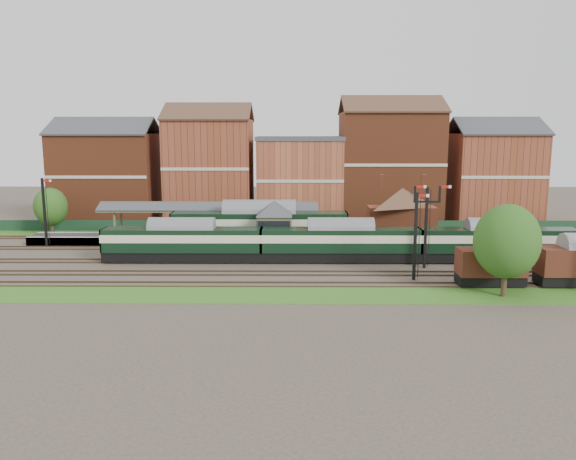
{
  "coord_description": "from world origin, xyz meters",
  "views": [
    {
      "loc": [
        -1.09,
        -56.57,
        13.33
      ],
      "look_at": [
        -1.51,
        2.0,
        3.0
      ],
      "focal_mm": 35.0,
      "sensor_mm": 36.0,
      "label": 1
    }
  ],
  "objects_px": {
    "dmu_train": "(340,241)",
    "semaphore_bracket": "(426,222)",
    "goods_van_a": "(491,264)",
    "signal_box": "(274,226)",
    "platform_railcar": "(260,226)"
  },
  "relations": [
    {
      "from": "semaphore_bracket",
      "to": "dmu_train",
      "type": "distance_m",
      "value": 8.85
    },
    {
      "from": "platform_railcar",
      "to": "goods_van_a",
      "type": "height_order",
      "value": "platform_railcar"
    },
    {
      "from": "dmu_train",
      "to": "semaphore_bracket",
      "type": "bearing_deg",
      "value": -17.07
    },
    {
      "from": "signal_box",
      "to": "dmu_train",
      "type": "xyz_separation_m",
      "value": [
        6.9,
        -3.25,
        -0.98
      ]
    },
    {
      "from": "dmu_train",
      "to": "platform_railcar",
      "type": "relative_size",
      "value": 2.45
    },
    {
      "from": "platform_railcar",
      "to": "goods_van_a",
      "type": "bearing_deg",
      "value": -36.42
    },
    {
      "from": "semaphore_bracket",
      "to": "goods_van_a",
      "type": "height_order",
      "value": "semaphore_bracket"
    },
    {
      "from": "goods_van_a",
      "to": "dmu_train",
      "type": "bearing_deg",
      "value": 143.85
    },
    {
      "from": "signal_box",
      "to": "platform_railcar",
      "type": "distance_m",
      "value": 3.75
    },
    {
      "from": "signal_box",
      "to": "goods_van_a",
      "type": "distance_m",
      "value": 22.82
    },
    {
      "from": "dmu_train",
      "to": "goods_van_a",
      "type": "height_order",
      "value": "dmu_train"
    },
    {
      "from": "dmu_train",
      "to": "platform_railcar",
      "type": "distance_m",
      "value": 10.86
    },
    {
      "from": "semaphore_bracket",
      "to": "dmu_train",
      "type": "relative_size",
      "value": 0.17
    },
    {
      "from": "dmu_train",
      "to": "goods_van_a",
      "type": "xyz_separation_m",
      "value": [
        12.32,
        -9.0,
        -0.24
      ]
    },
    {
      "from": "platform_railcar",
      "to": "signal_box",
      "type": "bearing_deg",
      "value": -61.2
    }
  ]
}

